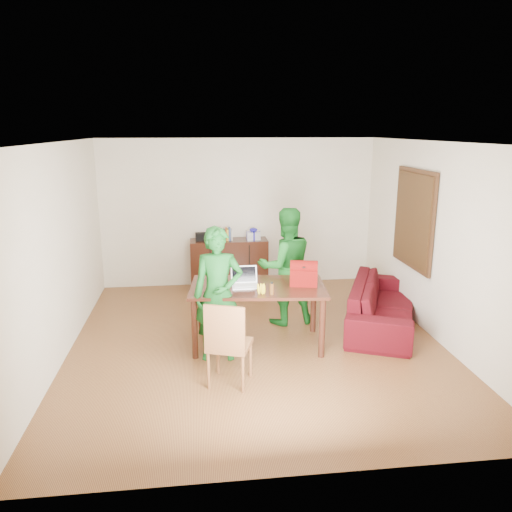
{
  "coord_description": "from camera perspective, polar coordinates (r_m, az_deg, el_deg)",
  "views": [
    {
      "loc": [
        -0.77,
        -6.32,
        2.87
      ],
      "look_at": [
        0.01,
        0.15,
        1.19
      ],
      "focal_mm": 35.0,
      "sensor_mm": 36.0,
      "label": 1
    }
  ],
  "objects": [
    {
      "name": "person_far",
      "position": [
        7.41,
        3.43,
        -1.18
      ],
      "size": [
        0.94,
        0.78,
        1.76
      ],
      "primitive_type": "imported",
      "rotation": [
        0.0,
        0.0,
        3.29
      ],
      "color": "#155F1A",
      "rests_on": "ground"
    },
    {
      "name": "room",
      "position": [
        6.68,
        0.01,
        0.91
      ],
      "size": [
        5.2,
        5.7,
        2.9
      ],
      "color": "#4E2613",
      "rests_on": "ground"
    },
    {
      "name": "red_bag",
      "position": [
        6.66,
        5.47,
        -2.25
      ],
      "size": [
        0.4,
        0.28,
        0.27
      ],
      "primitive_type": "cube",
      "rotation": [
        0.0,
        0.0,
        -0.22
      ],
      "color": "#6A0708",
      "rests_on": "table"
    },
    {
      "name": "sofa",
      "position": [
        7.7,
        14.28,
        -5.31
      ],
      "size": [
        1.71,
        2.42,
        0.66
      ],
      "primitive_type": "imported",
      "rotation": [
        0.0,
        0.0,
        1.16
      ],
      "color": "#370710",
      "rests_on": "ground"
    },
    {
      "name": "bananas",
      "position": [
        6.31,
        0.6,
        -4.15
      ],
      "size": [
        0.16,
        0.13,
        0.05
      ],
      "primitive_type": null,
      "rotation": [
        0.0,
        0.0,
        0.32
      ],
      "color": "gold",
      "rests_on": "table"
    },
    {
      "name": "chair",
      "position": [
        5.84,
        -3.05,
        -11.75
      ],
      "size": [
        0.58,
        0.57,
        1.02
      ],
      "rotation": [
        0.0,
        0.0,
        -0.34
      ],
      "color": "brown",
      "rests_on": "ground"
    },
    {
      "name": "laptop",
      "position": [
        6.58,
        -1.25,
        -3.18
      ],
      "size": [
        0.35,
        0.25,
        0.25
      ],
      "rotation": [
        0.0,
        0.0,
        -0.0
      ],
      "color": "white",
      "rests_on": "table"
    },
    {
      "name": "bottle",
      "position": [
        6.28,
        1.81,
        -3.71
      ],
      "size": [
        0.07,
        0.07,
        0.16
      ],
      "primitive_type": "cylinder",
      "rotation": [
        0.0,
        0.0,
        0.43
      ],
      "color": "#5A3314",
      "rests_on": "table"
    },
    {
      "name": "person_near",
      "position": [
        6.26,
        -4.35,
        -4.39
      ],
      "size": [
        0.64,
        0.43,
        1.71
      ],
      "primitive_type": "imported",
      "rotation": [
        0.0,
        0.0,
        -0.04
      ],
      "color": "#12521A",
      "rests_on": "ground"
    },
    {
      "name": "table",
      "position": [
        6.68,
        0.21,
        -4.3
      ],
      "size": [
        1.87,
        1.18,
        0.83
      ],
      "rotation": [
        0.0,
        0.0,
        -0.1
      ],
      "color": "black",
      "rests_on": "ground"
    }
  ]
}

